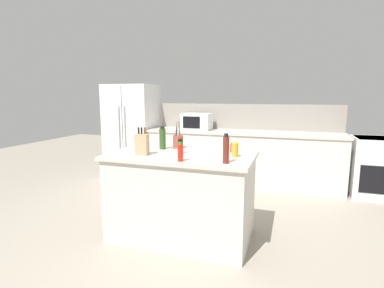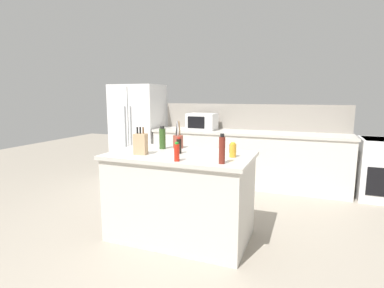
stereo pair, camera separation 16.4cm
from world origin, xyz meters
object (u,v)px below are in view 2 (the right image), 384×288
at_px(microwave, 202,122).
at_px(knife_block, 141,144).
at_px(refrigerator, 139,130).
at_px(utensil_crock, 178,141).
at_px(olive_oil_bottle, 162,138).
at_px(soy_sauce_bottle, 179,146).
at_px(hot_sauce_bottle, 177,152).
at_px(spice_jar_paprika, 232,148).
at_px(vinegar_bottle, 222,150).
at_px(honey_jar, 233,150).

distance_m(microwave, knife_block, 2.39).
distance_m(refrigerator, utensil_crock, 2.60).
bearing_deg(olive_oil_bottle, knife_block, -99.47).
bearing_deg(knife_block, olive_oil_bottle, 72.09).
height_order(refrigerator, soy_sauce_bottle, refrigerator).
bearing_deg(hot_sauce_bottle, olive_oil_bottle, 128.00).
bearing_deg(refrigerator, spice_jar_paprika, -39.98).
xyz_separation_m(vinegar_bottle, spice_jar_paprika, (-0.04, 0.55, -0.08)).
bearing_deg(utensil_crock, vinegar_bottle, -40.62).
xyz_separation_m(refrigerator, olive_oil_bottle, (1.57, -2.06, 0.18)).
height_order(soy_sauce_bottle, vinegar_bottle, vinegar_bottle).
distance_m(soy_sauce_bottle, spice_jar_paprika, 0.57).
xyz_separation_m(utensil_crock, spice_jar_paprika, (0.66, -0.05, -0.04)).
height_order(soy_sauce_bottle, hot_sauce_bottle, hot_sauce_bottle).
bearing_deg(soy_sauce_bottle, knife_block, -151.47).
distance_m(olive_oil_bottle, hot_sauce_bottle, 0.69).
height_order(refrigerator, honey_jar, refrigerator).
bearing_deg(hot_sauce_bottle, refrigerator, 127.51).
xyz_separation_m(microwave, knife_block, (0.15, -2.39, -0.03)).
bearing_deg(utensil_crock, olive_oil_bottle, -142.29).
distance_m(knife_block, hot_sauce_bottle, 0.52).
xyz_separation_m(vinegar_bottle, honey_jar, (0.02, 0.32, -0.06)).
distance_m(utensil_crock, vinegar_bottle, 0.93).
relative_size(knife_block, hot_sauce_bottle, 1.59).
relative_size(vinegar_bottle, olive_oil_bottle, 1.04).
relative_size(soy_sauce_bottle, spice_jar_paprika, 1.75).
height_order(utensil_crock, vinegar_bottle, utensil_crock).
relative_size(microwave, knife_block, 1.73).
relative_size(honey_jar, hot_sauce_bottle, 0.82).
bearing_deg(hot_sauce_bottle, knife_block, 161.58).
bearing_deg(utensil_crock, knife_block, -113.06).
relative_size(utensil_crock, olive_oil_bottle, 1.21).
distance_m(honey_jar, hot_sauce_bottle, 0.59).
bearing_deg(soy_sauce_bottle, refrigerator, 129.71).
distance_m(soy_sauce_bottle, olive_oil_bottle, 0.35).
bearing_deg(knife_block, hot_sauce_bottle, -26.86).
height_order(vinegar_bottle, spice_jar_paprika, vinegar_bottle).
distance_m(utensil_crock, honey_jar, 0.78).
bearing_deg(refrigerator, microwave, -2.17).
height_order(soy_sauce_bottle, honey_jar, soy_sauce_bottle).
xyz_separation_m(vinegar_bottle, olive_oil_bottle, (-0.85, 0.49, -0.01)).
distance_m(soy_sauce_bottle, vinegar_bottle, 0.64).
xyz_separation_m(refrigerator, hot_sauce_bottle, (2.00, -2.60, 0.15)).
bearing_deg(vinegar_bottle, utensil_crock, 139.38).
relative_size(knife_block, soy_sauce_bottle, 1.65).
relative_size(soy_sauce_bottle, vinegar_bottle, 0.64).
bearing_deg(utensil_crock, honey_jar, -21.25).
relative_size(microwave, utensil_crock, 1.57).
xyz_separation_m(microwave, spice_jar_paprika, (1.02, -1.94, -0.10)).
bearing_deg(utensil_crock, refrigerator, 131.49).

